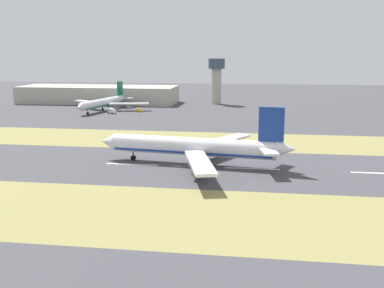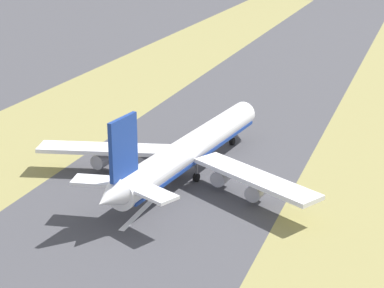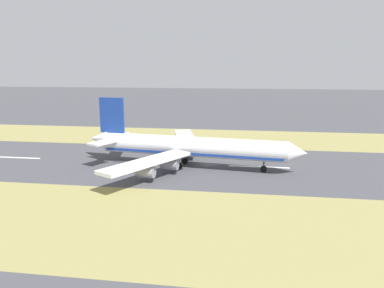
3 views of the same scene
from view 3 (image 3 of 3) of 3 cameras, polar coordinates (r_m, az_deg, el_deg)
ground_plane at (r=115.09m, az=2.27°, el=-3.19°), size 800.00×800.00×0.00m
grass_median_west at (r=158.81m, az=4.03°, el=0.97°), size 40.00×600.00×0.01m
grass_median_east at (r=72.95m, az=-1.65°, el=-12.27°), size 40.00×600.00×0.01m
centreline_dash_near at (r=137.41m, az=-25.41°, el=-1.87°), size 1.20×18.00×0.01m
centreline_dash_mid at (r=120.01m, az=-9.30°, el=-2.71°), size 1.20×18.00×0.01m
centreline_dash_far at (r=114.55m, az=10.17°, el=-3.44°), size 1.20×18.00×0.01m
airplane_main_jet at (r=112.01m, az=-0.94°, el=-0.44°), size 63.62×67.16×20.20m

